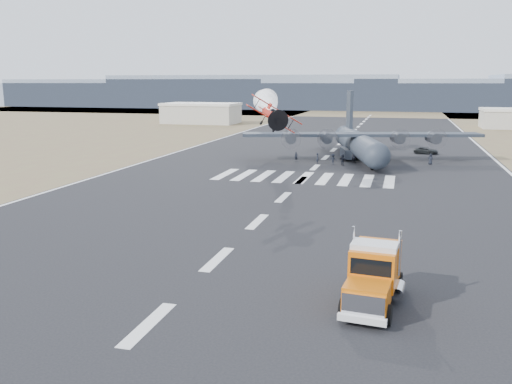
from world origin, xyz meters
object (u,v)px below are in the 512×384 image
at_px(hangar_left, 201,113).
at_px(crew_f, 343,160).
at_px(crew_g, 318,158).
at_px(crew_e, 430,159).
at_px(crew_d, 372,164).
at_px(support_vehicle, 426,151).
at_px(transport_aircraft, 359,142).
at_px(semi_truck, 374,274).
at_px(aerobatic_biplane, 272,115).
at_px(crew_a, 296,157).
at_px(crew_b, 365,158).
at_px(crew_h, 354,157).
at_px(crew_c, 333,159).

distance_m(hangar_left, crew_f, 98.94).
bearing_deg(crew_g, crew_e, -93.52).
height_order(crew_d, crew_f, crew_f).
xyz_separation_m(support_vehicle, crew_d, (-8.96, -21.79, 0.20)).
bearing_deg(crew_d, transport_aircraft, 85.21).
height_order(semi_truck, crew_f, semi_truck).
xyz_separation_m(hangar_left, aerobatic_biplane, (50.36, -108.46, 6.37)).
relative_size(semi_truck, support_vehicle, 1.97).
distance_m(support_vehicle, crew_e, 13.98).
bearing_deg(crew_d, hangar_left, 105.64).
relative_size(crew_a, crew_d, 0.97).
bearing_deg(support_vehicle, crew_a, 139.46).
bearing_deg(crew_a, aerobatic_biplane, -104.48).
xyz_separation_m(transport_aircraft, crew_f, (-1.94, -7.78, -2.16)).
relative_size(hangar_left, crew_a, 15.14).
xyz_separation_m(crew_b, crew_g, (-7.65, -2.83, -0.01)).
height_order(semi_truck, crew_g, semi_truck).
distance_m(crew_a, crew_e, 22.56).
height_order(semi_truck, transport_aircraft, transport_aircraft).
bearing_deg(crew_h, support_vehicle, -129.80).
bearing_deg(crew_b, aerobatic_biplane, 146.00).
height_order(crew_d, crew_g, crew_g).
xyz_separation_m(crew_b, crew_h, (-1.87, 0.35, -0.02)).
bearing_deg(crew_b, semi_truck, 167.22).
xyz_separation_m(crew_a, crew_h, (9.87, 1.07, 0.10)).
xyz_separation_m(transport_aircraft, crew_e, (12.16, -3.03, -2.18)).
distance_m(crew_c, crew_f, 1.66).
bearing_deg(aerobatic_biplane, transport_aircraft, 62.58).
distance_m(hangar_left, crew_e, 104.00).
distance_m(crew_b, crew_g, 8.16).
relative_size(semi_truck, crew_g, 4.84).
bearing_deg(crew_c, crew_e, -167.01).
relative_size(crew_e, crew_h, 0.98).
height_order(crew_f, crew_g, crew_g).
relative_size(semi_truck, transport_aircraft, 0.22).
xyz_separation_m(crew_a, crew_e, (22.45, 2.22, 0.09)).
height_order(crew_a, crew_e, crew_e).
xyz_separation_m(transport_aircraft, crew_d, (2.98, -10.84, -2.24)).
distance_m(aerobatic_biplane, crew_g, 28.82).
xyz_separation_m(hangar_left, crew_h, (57.56, -77.89, -2.50)).
bearing_deg(crew_g, crew_d, -127.58).
xyz_separation_m(support_vehicle, crew_h, (-12.36, -15.12, 0.28)).
xyz_separation_m(crew_g, crew_h, (5.78, 3.18, -0.01)).
bearing_deg(crew_f, crew_a, 21.49).
bearing_deg(hangar_left, crew_c, -56.20).
bearing_deg(semi_truck, crew_g, 107.44).
bearing_deg(support_vehicle, crew_h, 154.12).
relative_size(crew_e, crew_g, 0.97).
distance_m(semi_truck, support_vehicle, 76.01).
bearing_deg(crew_d, crew_c, 133.29).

